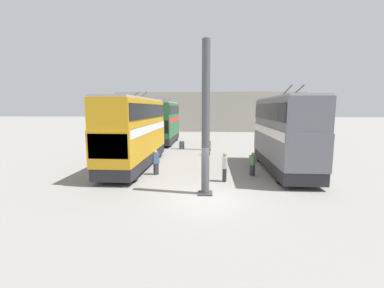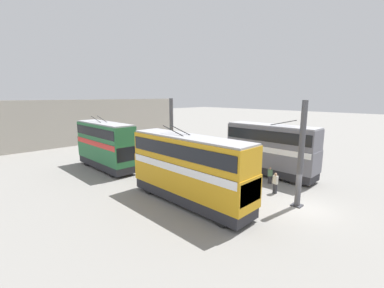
# 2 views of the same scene
# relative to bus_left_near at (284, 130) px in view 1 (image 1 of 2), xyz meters

# --- Properties ---
(ground_plane) EXTENTS (240.00, 240.00, 0.00)m
(ground_plane) POSITION_rel_bus_left_near_xyz_m (-5.96, 5.47, -3.00)
(ground_plane) COLOR gray
(depot_back_wall) EXTENTS (0.50, 36.00, 7.53)m
(depot_back_wall) POSITION_rel_bus_left_near_xyz_m (30.78, 5.47, 0.76)
(depot_back_wall) COLOR #A8A093
(depot_back_wall) RESTS_ON ground_plane
(support_column_near) EXTENTS (0.75, 0.75, 7.90)m
(support_column_near) POSITION_rel_bus_left_near_xyz_m (-5.30, 5.47, 0.82)
(support_column_near) COLOR #4C4C51
(support_column_near) RESTS_ON ground_plane
(support_column_far) EXTENTS (0.75, 0.75, 7.90)m
(support_column_far) POSITION_rel_bus_left_near_xyz_m (9.20, 5.47, 0.82)
(support_column_far) COLOR #4C4C51
(support_column_far) RESTS_ON ground_plane
(bus_left_near) EXTENTS (9.35, 2.54, 5.91)m
(bus_left_near) POSITION_rel_bus_left_near_xyz_m (0.00, 0.00, 0.00)
(bus_left_near) COLOR black
(bus_left_near) RESTS_ON ground_plane
(bus_right_near) EXTENTS (10.91, 2.54, 5.89)m
(bus_right_near) POSITION_rel_bus_left_near_xyz_m (0.78, 10.95, -0.00)
(bus_right_near) COLOR black
(bus_right_near) RESTS_ON ground_plane
(bus_right_mid) EXTENTS (9.22, 2.54, 5.89)m
(bus_right_mid) POSITION_rel_bus_left_near_xyz_m (14.19, 10.95, -0.00)
(bus_right_mid) COLOR black
(bus_right_mid) RESTS_ON ground_plane
(person_aisle_foreground) EXTENTS (0.47, 0.34, 1.81)m
(person_aisle_foreground) POSITION_rel_bus_left_near_xyz_m (-2.90, 4.32, -2.04)
(person_aisle_foreground) COLOR #2D2D33
(person_aisle_foreground) RESTS_ON ground_plane
(person_by_left_row) EXTENTS (0.48, 0.43, 1.58)m
(person_by_left_row) POSITION_rel_bus_left_near_xyz_m (-1.35, 2.37, -2.17)
(person_by_left_row) COLOR #2D2D33
(person_by_left_row) RESTS_ON ground_plane
(person_by_right_row) EXTENTS (0.45, 0.48, 1.68)m
(person_by_right_row) POSITION_rel_bus_left_near_xyz_m (-1.52, 8.90, -2.11)
(person_by_right_row) COLOR #2D2D33
(person_by_right_row) RESTS_ON ground_plane
(person_aisle_midway) EXTENTS (0.46, 0.47, 1.65)m
(person_aisle_midway) POSITION_rel_bus_left_near_xyz_m (5.90, 5.37, -2.13)
(person_aisle_midway) COLOR #2D2D33
(person_aisle_midway) RESTS_ON ground_plane
(oil_drum) EXTENTS (0.59, 0.59, 0.84)m
(oil_drum) POSITION_rel_bus_left_near_xyz_m (9.63, 8.32, -2.58)
(oil_drum) COLOR #424C56
(oil_drum) RESTS_ON ground_plane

